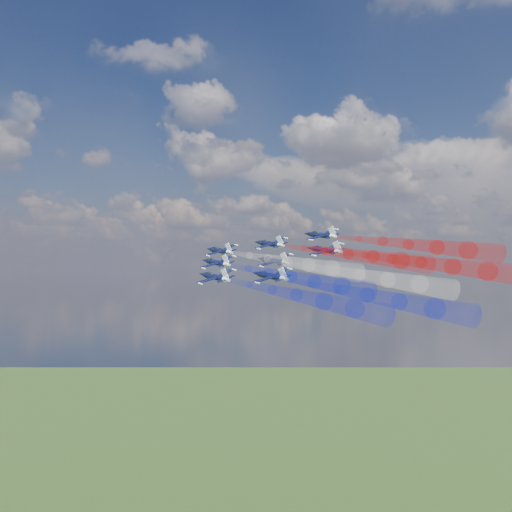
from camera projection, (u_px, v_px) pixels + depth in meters
The scene contains 16 objects.
jet_lead at pixel (220, 251), 172.01m from camera, with size 10.68×13.35×3.56m, color black, non-canonical shape.
trail_lead at pixel (288, 262), 149.06m from camera, with size 4.45×47.23×4.45m, color white, non-canonical shape.
jet_inner_left at pixel (217, 263), 158.25m from camera, with size 10.68×13.35×3.56m, color black, non-canonical shape.
trail_inner_left at pixel (291, 277), 135.31m from camera, with size 4.45×47.23×4.45m, color #1723C6, non-canonical shape.
jet_inner_right at pixel (270, 244), 167.32m from camera, with size 10.68×13.35×3.56m, color black, non-canonical shape.
trail_inner_right at pixel (348, 254), 144.38m from camera, with size 4.45×47.23×4.45m, color red, non-canonical shape.
jet_outer_left at pixel (215, 277), 145.01m from camera, with size 10.68×13.35×3.56m, color black, non-canonical shape.
trail_outer_left at pixel (297, 295), 122.07m from camera, with size 4.45×47.23×4.45m, color #1723C6, non-canonical shape.
jet_center_third at pixel (274, 261), 154.18m from camera, with size 10.68×13.35×3.56m, color black, non-canonical shape.
trail_center_third at pixel (360, 275), 131.23m from camera, with size 4.45×47.23×4.45m, color white, non-canonical shape.
jet_outer_right at pixel (321, 235), 165.08m from camera, with size 10.68×13.35×3.56m, color black, non-canonical shape.
trail_outer_right at pixel (408, 244), 142.14m from camera, with size 4.45×47.23×4.45m, color red, non-canonical shape.
jet_rear_left at pixel (271, 276), 140.40m from camera, with size 10.68×13.35×3.56m, color black, non-canonical shape.
trail_rear_left at pixel (367, 295), 117.46m from camera, with size 4.45×47.23×4.45m, color #1723C6, non-canonical shape.
jet_rear_right at pixel (325, 250), 152.57m from camera, with size 10.68×13.35×3.56m, color black, non-canonical shape.
trail_rear_right at pixel (421, 262), 129.63m from camera, with size 4.45×47.23×4.45m, color red, non-canonical shape.
Camera 1 is at (102.28, -148.99, 161.31)m, focal length 41.78 mm.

